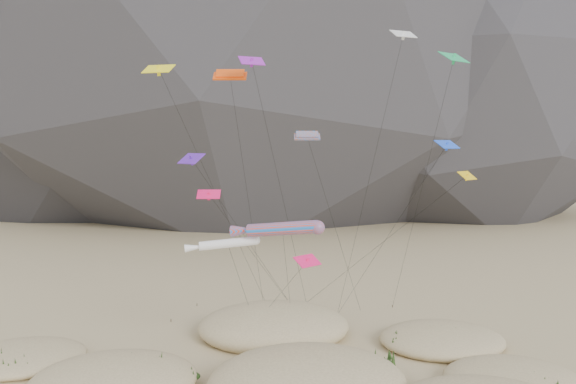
# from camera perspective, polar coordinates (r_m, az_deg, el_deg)

# --- Properties ---
(dunes) EXTENTS (48.78, 38.75, 4.20)m
(dunes) POSITION_cam_1_polar(r_m,az_deg,el_deg) (43.23, -0.39, -18.80)
(dunes) COLOR #CCB789
(dunes) RESTS_ON ground
(kite_stakes) EXTENTS (24.03, 5.83, 0.30)m
(kite_stakes) POSITION_cam_1_polar(r_m,az_deg,el_deg) (61.60, -0.91, -12.02)
(kite_stakes) COLOR #3F2D1E
(kite_stakes) RESTS_ON ground
(rainbow_tube_kite) EXTENTS (7.20, 15.29, 12.41)m
(rainbow_tube_kite) POSITION_cam_1_polar(r_m,az_deg,el_deg) (43.40, -0.91, -3.78)
(rainbow_tube_kite) COLOR #FF3B1A
(rainbow_tube_kite) RESTS_ON ground
(white_tube_kite) EXTENTS (6.04, 12.79, 10.85)m
(white_tube_kite) POSITION_cam_1_polar(r_m,az_deg,el_deg) (44.68, -6.48, -5.27)
(white_tube_kite) COLOR silver
(white_tube_kite) RESTS_ON ground
(orange_parafoil) EXTENTS (5.07, 12.05, 24.36)m
(orange_parafoil) POSITION_cam_1_polar(r_m,az_deg,el_deg) (47.97, -5.86, 11.45)
(orange_parafoil) COLOR #EC480C
(orange_parafoil) RESTS_ON ground
(multi_parafoil) EXTENTS (9.15, 14.91, 19.16)m
(multi_parafoil) POSITION_cam_1_polar(r_m,az_deg,el_deg) (44.90, 2.08, 5.33)
(multi_parafoil) COLOR #D55116
(multi_parafoil) RESTS_ON ground
(delta_kites) EXTENTS (28.43, 23.44, 28.27)m
(delta_kites) POSITION_cam_1_polar(r_m,az_deg,el_deg) (46.67, 4.51, 7.17)
(delta_kites) COLOR #F21660
(delta_kites) RESTS_ON ground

